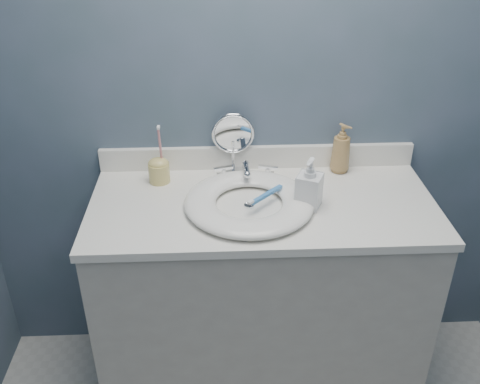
{
  "coord_description": "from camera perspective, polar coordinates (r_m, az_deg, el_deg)",
  "views": [
    {
      "loc": [
        -0.16,
        -0.63,
        1.86
      ],
      "look_at": [
        -0.08,
        0.94,
        0.94
      ],
      "focal_mm": 40.0,
      "sensor_mm": 36.0,
      "label": 1
    }
  ],
  "objects": [
    {
      "name": "countertop",
      "position": [
        1.89,
        2.43,
        -1.45
      ],
      "size": [
        1.22,
        0.57,
        0.03
      ],
      "primitive_type": "cube",
      "color": "white",
      "rests_on": "vanity_cabinet"
    },
    {
      "name": "soap_bottle_amber",
      "position": [
        2.08,
        10.74,
        4.61
      ],
      "size": [
        0.11,
        0.11,
        0.2
      ],
      "primitive_type": "imported",
      "rotation": [
        0.0,
        0.0,
        0.69
      ],
      "color": "#A17D48",
      "rests_on": "countertop"
    },
    {
      "name": "faucet",
      "position": [
        2.01,
        0.64,
        2.05
      ],
      "size": [
        0.25,
        0.13,
        0.07
      ],
      "color": "silver",
      "rests_on": "countertop"
    },
    {
      "name": "backsplash",
      "position": [
        2.09,
        1.86,
        3.74
      ],
      "size": [
        1.22,
        0.02,
        0.09
      ],
      "primitive_type": "cube",
      "color": "white",
      "rests_on": "countertop"
    },
    {
      "name": "basin",
      "position": [
        1.85,
        0.98,
        -1.08
      ],
      "size": [
        0.45,
        0.45,
        0.04
      ],
      "primitive_type": null,
      "color": "white",
      "rests_on": "countertop"
    },
    {
      "name": "drain",
      "position": [
        1.85,
        0.97,
        -1.47
      ],
      "size": [
        0.04,
        0.04,
        0.01
      ],
      "primitive_type": "cylinder",
      "color": "silver",
      "rests_on": "countertop"
    },
    {
      "name": "makeup_mirror",
      "position": [
        2.03,
        -0.75,
        5.57
      ],
      "size": [
        0.16,
        0.09,
        0.24
      ],
      "rotation": [
        0.0,
        0.0,
        0.01
      ],
      "color": "silver",
      "rests_on": "countertop"
    },
    {
      "name": "toothbrush_holder",
      "position": [
        2.01,
        -8.64,
        2.43
      ],
      "size": [
        0.08,
        0.08,
        0.23
      ],
      "rotation": [
        0.0,
        0.0,
        -0.18
      ],
      "color": "#D5C16A",
      "rests_on": "countertop"
    },
    {
      "name": "vanity_cabinet",
      "position": [
        2.16,
        2.17,
        -11.45
      ],
      "size": [
        1.2,
        0.55,
        0.85
      ],
      "primitive_type": "cube",
      "color": "beige",
      "rests_on": "ground"
    },
    {
      "name": "soap_bottle_clear",
      "position": [
        1.83,
        7.42,
        0.94
      ],
      "size": [
        0.11,
        0.11,
        0.18
      ],
      "primitive_type": "imported",
      "rotation": [
        0.0,
        0.0,
        -0.43
      ],
      "color": "silver",
      "rests_on": "countertop"
    },
    {
      "name": "toothbrush_lying",
      "position": [
        1.84,
        2.75,
        -0.35
      ],
      "size": [
        0.13,
        0.13,
        0.02
      ],
      "rotation": [
        0.0,
        0.0,
        0.79
      ],
      "color": "#3678BF",
      "rests_on": "basin"
    },
    {
      "name": "back_wall",
      "position": [
        2.0,
        1.96,
        10.98
      ],
      "size": [
        2.2,
        0.02,
        2.4
      ],
      "primitive_type": "cube",
      "color": "#3F545F",
      "rests_on": "ground"
    }
  ]
}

